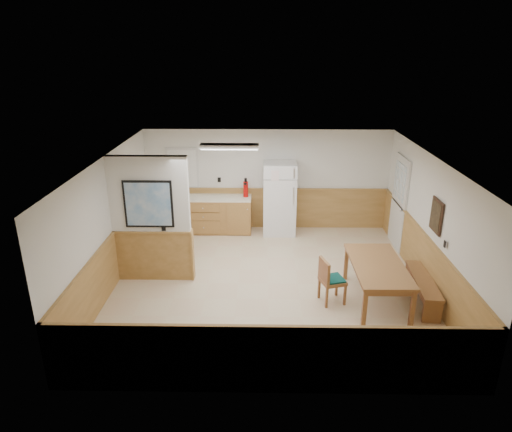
{
  "coord_description": "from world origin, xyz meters",
  "views": [
    {
      "loc": [
        -0.1,
        -7.91,
        4.39
      ],
      "look_at": [
        -0.24,
        0.4,
        1.27
      ],
      "focal_mm": 32.0,
      "sensor_mm": 36.0,
      "label": 1
    }
  ],
  "objects_px": {
    "dining_table": "(378,269)",
    "soap_bottle": "(179,192)",
    "dining_bench": "(423,284)",
    "dining_chair": "(328,278)",
    "refrigerator": "(279,198)",
    "fire_extinguisher": "(246,189)"
  },
  "relations": [
    {
      "from": "fire_extinguisher",
      "to": "dining_chair",
      "type": "bearing_deg",
      "value": -69.05
    },
    {
      "from": "refrigerator",
      "to": "dining_table",
      "type": "height_order",
      "value": "refrigerator"
    },
    {
      "from": "fire_extinguisher",
      "to": "soap_bottle",
      "type": "relative_size",
      "value": 1.97
    },
    {
      "from": "fire_extinguisher",
      "to": "soap_bottle",
      "type": "xyz_separation_m",
      "value": [
        -1.64,
        -0.01,
        -0.09
      ]
    },
    {
      "from": "dining_chair",
      "to": "refrigerator",
      "type": "bearing_deg",
      "value": 87.15
    },
    {
      "from": "soap_bottle",
      "to": "dining_table",
      "type": "bearing_deg",
      "value": -38.9
    },
    {
      "from": "refrigerator",
      "to": "fire_extinguisher",
      "type": "xyz_separation_m",
      "value": [
        -0.82,
        0.08,
        0.22
      ]
    },
    {
      "from": "dining_table",
      "to": "dining_bench",
      "type": "xyz_separation_m",
      "value": [
        0.85,
        0.03,
        -0.32
      ]
    },
    {
      "from": "dining_bench",
      "to": "soap_bottle",
      "type": "relative_size",
      "value": 6.39
    },
    {
      "from": "dining_table",
      "to": "soap_bottle",
      "type": "bearing_deg",
      "value": 140.55
    },
    {
      "from": "dining_table",
      "to": "soap_bottle",
      "type": "height_order",
      "value": "soap_bottle"
    },
    {
      "from": "dining_bench",
      "to": "dining_chair",
      "type": "height_order",
      "value": "dining_chair"
    },
    {
      "from": "dining_bench",
      "to": "dining_chair",
      "type": "xyz_separation_m",
      "value": [
        -1.72,
        -0.07,
        0.15
      ]
    },
    {
      "from": "refrigerator",
      "to": "fire_extinguisher",
      "type": "height_order",
      "value": "refrigerator"
    },
    {
      "from": "dining_bench",
      "to": "dining_chair",
      "type": "relative_size",
      "value": 1.8
    },
    {
      "from": "dining_table",
      "to": "soap_bottle",
      "type": "xyz_separation_m",
      "value": [
        -4.11,
        3.32,
        0.36
      ]
    },
    {
      "from": "dining_table",
      "to": "fire_extinguisher",
      "type": "height_order",
      "value": "fire_extinguisher"
    },
    {
      "from": "refrigerator",
      "to": "dining_chair",
      "type": "height_order",
      "value": "refrigerator"
    },
    {
      "from": "refrigerator",
      "to": "fire_extinguisher",
      "type": "bearing_deg",
      "value": 173.93
    },
    {
      "from": "dining_chair",
      "to": "dining_bench",
      "type": "bearing_deg",
      "value": -13.77
    },
    {
      "from": "dining_bench",
      "to": "fire_extinguisher",
      "type": "distance_m",
      "value": 4.75
    },
    {
      "from": "soap_bottle",
      "to": "refrigerator",
      "type": "bearing_deg",
      "value": -1.64
    }
  ]
}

